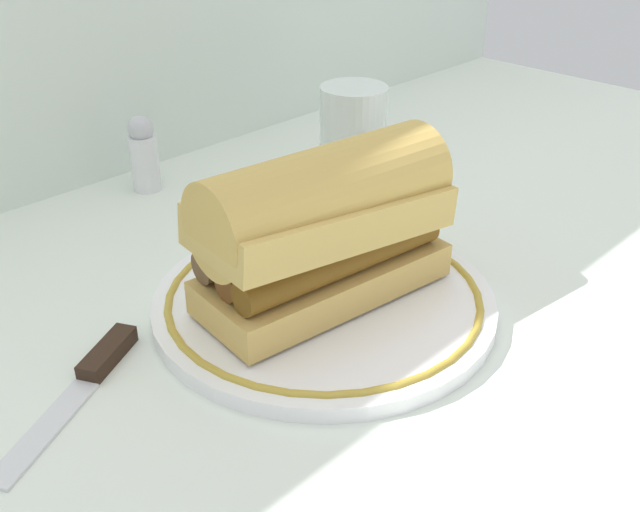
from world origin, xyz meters
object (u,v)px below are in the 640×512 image
object	(u,v)px
sausage_sandwich	(320,222)
butter_knife	(81,385)
plate	(320,298)
drinking_glass	(353,144)
salt_shaker	(144,154)

from	to	relation	value
sausage_sandwich	butter_knife	distance (m)	0.20
plate	drinking_glass	bearing A→B (deg)	36.25
salt_shaker	plate	bearing A→B (deg)	-96.98
sausage_sandwich	plate	bearing A→B (deg)	173.10
salt_shaker	butter_knife	world-z (taller)	salt_shaker
plate	butter_knife	size ratio (longest dim) A/B	1.85
plate	butter_knife	world-z (taller)	plate
plate	butter_knife	bearing A→B (deg)	167.04
drinking_glass	butter_knife	size ratio (longest dim) A/B	0.74
salt_shaker	butter_knife	bearing A→B (deg)	-131.81
butter_knife	drinking_glass	bearing A→B (deg)	14.73
plate	drinking_glass	world-z (taller)	drinking_glass
plate	sausage_sandwich	distance (m)	0.07
sausage_sandwich	salt_shaker	distance (m)	0.29
sausage_sandwich	drinking_glass	xyz separation A→B (m)	(0.19, 0.14, -0.03)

